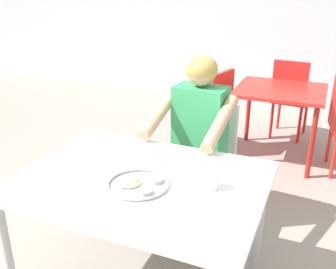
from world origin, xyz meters
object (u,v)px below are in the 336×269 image
table_foreground (141,189)px  table_background_red (280,98)px  chair_red_far (290,94)px  drinking_cup (211,179)px  chair_red_left (211,105)px  chair_foreground (205,152)px  thali_tray (138,184)px  diner_foreground (194,132)px

table_foreground → table_background_red: table_foreground is taller
table_background_red → chair_red_far: size_ratio=0.92×
drinking_cup → chair_red_left: size_ratio=0.12×
drinking_cup → chair_foreground: 0.95m
thali_tray → chair_foreground: 1.01m
table_foreground → chair_red_left: size_ratio=1.47×
thali_tray → diner_foreground: (0.02, 0.76, -0.01)m
drinking_cup → chair_red_far: chair_red_far is taller
table_background_red → chair_red_left: (-0.65, -0.08, -0.13)m
table_background_red → chair_foreground: bearing=-106.2°
table_background_red → table_foreground: bearing=-101.0°
thali_tray → diner_foreground: bearing=88.4°
table_foreground → chair_red_left: chair_red_left is taller
table_foreground → chair_red_far: 2.71m
chair_foreground → chair_red_left: 1.17m
chair_foreground → diner_foreground: 0.32m
drinking_cup → table_foreground: bearing=-174.2°
chair_foreground → drinking_cup: bearing=-71.3°
chair_red_far → drinking_cup: bearing=-92.2°
drinking_cup → diner_foreground: size_ratio=0.08×
chair_foreground → chair_red_left: (-0.30, 1.13, -0.02)m
chair_foreground → chair_red_far: (0.39, 1.77, 0.00)m
diner_foreground → chair_red_left: (-0.29, 1.35, -0.25)m
table_background_red → chair_red_far: (0.05, 0.57, -0.11)m
chair_foreground → diner_foreground: size_ratio=0.70×
chair_foreground → chair_red_left: bearing=104.9°
table_foreground → diner_foreground: size_ratio=1.01×
drinking_cup → table_background_red: bearing=88.5°
thali_tray → table_background_red: bearing=80.0°
drinking_cup → chair_foreground: bearing=108.7°
thali_tray → chair_foreground: chair_foreground is taller
diner_foreground → drinking_cup: bearing=-64.5°
chair_red_far → table_background_red: bearing=-94.5°
chair_red_left → drinking_cup: bearing=-73.4°
thali_tray → chair_red_far: (0.43, 2.75, -0.23)m
table_foreground → drinking_cup: size_ratio=12.17×
chair_red_left → diner_foreground: bearing=-78.0°
diner_foreground → chair_red_far: bearing=78.5°
table_foreground → thali_tray: bearing=-72.1°
drinking_cup → diner_foreground: (-0.31, 0.64, -0.05)m
drinking_cup → chair_foreground: size_ratio=0.12×
chair_foreground → table_background_red: bearing=73.8°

